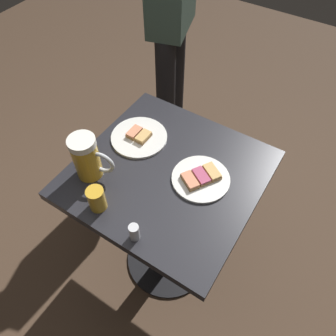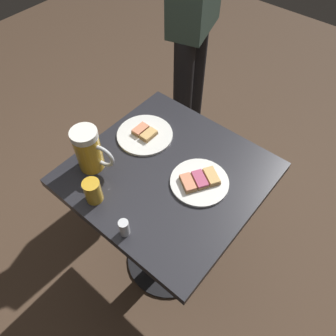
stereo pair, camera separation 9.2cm
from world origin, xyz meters
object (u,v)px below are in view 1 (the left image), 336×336
(plate_far, at_px, (139,137))
(patron_standing, at_px, (171,12))
(plate_near, at_px, (201,178))
(salt_shaker, at_px, (134,232))
(beer_glass_small, at_px, (97,199))
(beer_mug, at_px, (87,158))

(plate_far, bearing_deg, patron_standing, -157.85)
(plate_near, bearing_deg, salt_shaker, -11.95)
(salt_shaker, bearing_deg, plate_near, 168.05)
(plate_near, distance_m, patron_standing, 0.93)
(plate_near, xyz_separation_m, beer_glass_small, (0.28, -0.24, 0.03))
(beer_glass_small, relative_size, salt_shaker, 1.37)
(plate_far, height_order, beer_mug, beer_mug)
(plate_far, distance_m, beer_mug, 0.25)
(plate_near, height_order, salt_shaker, salt_shaker)
(beer_glass_small, bearing_deg, plate_far, -168.11)
(plate_far, bearing_deg, beer_glass_small, 11.89)
(beer_mug, bearing_deg, salt_shaker, 66.83)
(plate_far, xyz_separation_m, beer_mug, (0.24, -0.04, 0.08))
(patron_standing, bearing_deg, plate_near, 21.95)
(plate_near, relative_size, salt_shaker, 3.24)
(beer_mug, height_order, patron_standing, patron_standing)
(plate_near, bearing_deg, plate_far, -98.92)
(salt_shaker, bearing_deg, plate_far, -146.05)
(plate_far, height_order, beer_glass_small, beer_glass_small)
(beer_glass_small, bearing_deg, salt_shaker, 81.14)
(beer_mug, xyz_separation_m, beer_glass_small, (0.09, 0.11, -0.04))
(beer_mug, bearing_deg, plate_near, 118.36)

